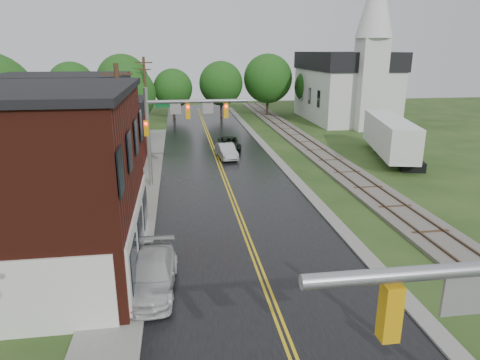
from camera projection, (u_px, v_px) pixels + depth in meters
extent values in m
cube|color=black|center=(222.00, 172.00, 35.31)|extent=(10.00, 90.00, 0.02)
cube|color=gray|center=(273.00, 156.00, 40.78)|extent=(0.80, 70.00, 0.12)
cube|color=gray|center=(141.00, 196.00, 29.73)|extent=(2.40, 50.00, 0.12)
cube|color=silver|center=(139.00, 234.00, 19.93)|extent=(0.10, 9.50, 3.00)
cube|color=tan|center=(67.00, 150.00, 29.08)|extent=(8.00, 7.00, 6.40)
cube|color=#3F0F0C|center=(105.00, 138.00, 38.03)|extent=(7.00, 6.00, 4.40)
cube|color=silver|center=(344.00, 95.00, 60.68)|extent=(10.00, 16.00, 7.00)
cube|color=black|center=(346.00, 61.00, 59.30)|extent=(10.40, 16.40, 2.40)
cube|color=silver|center=(369.00, 85.00, 52.52)|extent=(3.20, 3.20, 11.00)
cube|color=#59544C|center=(320.00, 153.00, 41.38)|extent=(3.20, 80.00, 0.20)
cube|color=#4C3828|center=(312.00, 152.00, 41.24)|extent=(0.10, 80.00, 0.12)
cube|color=#4C3828|center=(327.00, 152.00, 41.44)|extent=(0.10, 80.00, 0.12)
cube|color=orange|center=(390.00, 312.00, 7.20)|extent=(0.32, 0.30, 1.05)
cube|color=gray|center=(462.00, 296.00, 7.32)|extent=(0.75, 0.06, 0.75)
cylinder|color=gray|center=(148.00, 139.00, 30.65)|extent=(0.28, 0.28, 7.20)
cylinder|color=gray|center=(198.00, 101.00, 30.38)|extent=(7.20, 0.26, 0.26)
cube|color=orange|center=(188.00, 111.00, 30.49)|extent=(0.32, 0.30, 1.05)
cube|color=orange|center=(226.00, 111.00, 30.86)|extent=(0.32, 0.30, 1.05)
cube|color=gray|center=(176.00, 109.00, 30.31)|extent=(0.75, 0.06, 0.75)
cube|color=gray|center=(208.00, 108.00, 30.63)|extent=(0.75, 0.06, 0.75)
cube|color=#0C5926|center=(165.00, 105.00, 30.14)|extent=(1.40, 0.04, 0.30)
sphere|color=#FF0C0C|center=(188.00, 107.00, 30.22)|extent=(0.20, 0.20, 0.20)
cylinder|color=#382616|center=(122.00, 141.00, 25.49)|extent=(0.28, 0.28, 9.00)
cube|color=#382616|center=(117.00, 74.00, 24.35)|extent=(1.80, 0.12, 0.12)
cube|color=#382616|center=(118.00, 86.00, 24.55)|extent=(1.40, 0.12, 0.12)
cylinder|color=#382616|center=(146.00, 100.00, 46.31)|extent=(0.28, 0.28, 9.00)
cube|color=#382616|center=(144.00, 63.00, 45.17)|extent=(1.80, 0.12, 0.12)
cube|color=#382616|center=(144.00, 69.00, 45.37)|extent=(1.40, 0.12, 0.12)
cylinder|color=black|center=(72.00, 137.00, 42.46)|extent=(0.36, 0.36, 2.70)
sphere|color=#204714|center=(68.00, 104.00, 41.49)|extent=(6.00, 6.00, 6.00)
sphere|color=#204714|center=(74.00, 110.00, 41.35)|extent=(4.20, 4.20, 4.20)
cylinder|color=black|center=(129.00, 125.00, 48.80)|extent=(0.36, 0.36, 2.88)
sphere|color=#204714|center=(127.00, 94.00, 47.77)|extent=(6.40, 6.40, 6.40)
sphere|color=#204714|center=(132.00, 99.00, 47.63)|extent=(4.48, 4.48, 4.48)
imported|color=black|center=(229.00, 144.00, 43.14)|extent=(2.18, 4.54, 1.25)
imported|color=#AEADB2|center=(226.00, 151.00, 39.66)|extent=(1.88, 4.26, 1.36)
imported|color=silver|center=(152.00, 274.00, 17.90)|extent=(2.28, 4.99, 1.42)
cube|color=black|center=(412.00, 167.00, 35.53)|extent=(2.14, 1.62, 0.80)
cylinder|color=gray|center=(374.00, 147.00, 42.47)|extent=(0.16, 0.16, 0.80)
cube|color=silver|center=(390.00, 135.00, 39.15)|extent=(5.25, 11.99, 2.93)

